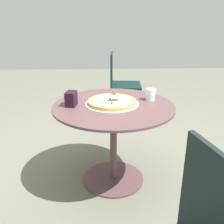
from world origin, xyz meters
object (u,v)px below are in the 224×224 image
at_px(napkin_dispenser, 71,99).
at_px(patio_chair_near, 120,80).
at_px(patio_table, 114,126).
at_px(drinking_cup, 150,95).
at_px(pizza_on_tray, 112,102).
at_px(pizza_server, 115,95).

relative_size(napkin_dispenser, patio_chair_near, 0.13).
distance_m(patio_table, patio_chair_near, 1.53).
xyz_separation_m(patio_table, drinking_cup, (-0.31, -0.11, 0.23)).
height_order(patio_table, pizza_on_tray, pizza_on_tray).
distance_m(patio_table, pizza_server, 0.26).
distance_m(pizza_on_tray, pizza_server, 0.08).
distance_m(pizza_on_tray, napkin_dispenser, 0.32).
relative_size(pizza_server, drinking_cup, 2.21).
height_order(napkin_dispenser, patio_chair_near, patio_chair_near).
height_order(pizza_server, patio_chair_near, patio_chair_near).
xyz_separation_m(drinking_cup, patio_chair_near, (0.15, -1.42, -0.22)).
bearing_deg(drinking_cup, patio_chair_near, -84.02).
bearing_deg(drinking_cup, patio_table, 18.68).
distance_m(pizza_on_tray, drinking_cup, 0.33).
bearing_deg(patio_chair_near, napkin_dispenser, 72.15).
relative_size(pizza_on_tray, pizza_server, 2.01).
height_order(pizza_on_tray, napkin_dispenser, napkin_dispenser).
xyz_separation_m(pizza_on_tray, patio_chair_near, (-0.17, -1.50, -0.19)).
bearing_deg(drinking_cup, napkin_dispenser, 10.01).
height_order(patio_table, napkin_dispenser, napkin_dispenser).
xyz_separation_m(pizza_on_tray, pizza_server, (-0.02, -0.07, 0.04)).
bearing_deg(pizza_server, patio_chair_near, -96.00).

